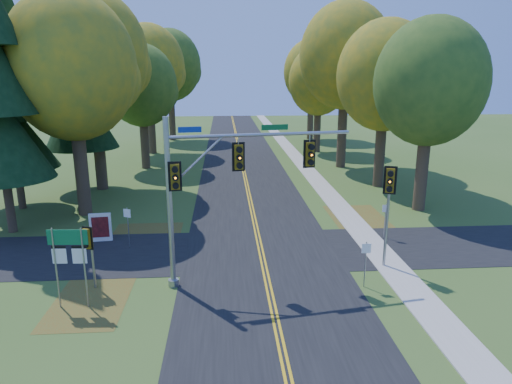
{
  "coord_description": "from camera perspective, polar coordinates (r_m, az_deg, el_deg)",
  "views": [
    {
      "loc": [
        -1.86,
        -20.66,
        9.2
      ],
      "look_at": [
        -0.24,
        2.11,
        3.2
      ],
      "focal_mm": 32.0,
      "sensor_mm": 36.0,
      "label": 1
    }
  ],
  "objects": [
    {
      "name": "info_kiosk",
      "position": [
        26.96,
        -18.85,
        -4.22
      ],
      "size": [
        1.19,
        0.3,
        1.63
      ],
      "rotation": [
        0.0,
        0.0,
        0.11
      ],
      "color": "silver",
      "rests_on": "ground"
    },
    {
      "name": "tree_e_d",
      "position": [
        54.68,
        7.9,
        13.59
      ],
      "size": [
        7.0,
        7.0,
        12.32
      ],
      "color": "#38281C",
      "rests_on": "ground"
    },
    {
      "name": "sidewalk_east",
      "position": [
        24.0,
        16.08,
        -8.35
      ],
      "size": [
        1.6,
        160.0,
        0.06
      ],
      "primitive_type": "cube",
      "color": "#9E998E",
      "rests_on": "ground"
    },
    {
      "name": "route_sign_cluster",
      "position": [
        19.49,
        -22.35,
        -6.93
      ],
      "size": [
        1.58,
        0.16,
        3.38
      ],
      "rotation": [
        0.0,
        0.0,
        -0.06
      ],
      "color": "gray",
      "rests_on": "ground"
    },
    {
      "name": "leaf_patch_w_near",
      "position": [
        26.72,
        -13.88,
        -5.84
      ],
      "size": [
        4.0,
        6.0,
        0.0
      ],
      "primitive_type": "cube",
      "color": "brown",
      "rests_on": "ground"
    },
    {
      "name": "centerline_left",
      "position": [
        22.67,
        0.75,
        -9.14
      ],
      "size": [
        0.1,
        160.0,
        0.01
      ],
      "primitive_type": "cube",
      "color": "gold",
      "rests_on": "road_main"
    },
    {
      "name": "pine_c",
      "position": [
        38.32,
        -21.68,
        14.47
      ],
      "size": [
        5.6,
        5.6,
        20.56
      ],
      "color": "#38281C",
      "rests_on": "ground"
    },
    {
      "name": "ped_signal_pole",
      "position": [
        20.82,
        -20.21,
        -6.0
      ],
      "size": [
        0.44,
        0.53,
        2.9
      ],
      "rotation": [
        0.0,
        0.0,
        -0.36
      ],
      "color": "gray",
      "rests_on": "ground"
    },
    {
      "name": "tree_w_a",
      "position": [
        31.44,
        -21.91,
        14.23
      ],
      "size": [
        8.0,
        8.0,
        14.15
      ],
      "color": "#38281C",
      "rests_on": "ground"
    },
    {
      "name": "tree_w_e",
      "position": [
        65.14,
        -10.67,
        15.25
      ],
      "size": [
        8.4,
        8.4,
        14.97
      ],
      "color": "#38281C",
      "rests_on": "ground"
    },
    {
      "name": "centerline_right",
      "position": [
        22.69,
        1.26,
        -9.13
      ],
      "size": [
        0.1,
        160.0,
        0.01
      ],
      "primitive_type": "cube",
      "color": "gold",
      "rests_on": "road_main"
    },
    {
      "name": "reg_sign_e_north",
      "position": [
        26.87,
        15.87,
        -2.74
      ],
      "size": [
        0.38,
        0.13,
        2.03
      ],
      "rotation": [
        0.0,
        0.0,
        -0.26
      ],
      "color": "gray",
      "rests_on": "ground"
    },
    {
      "name": "road_main",
      "position": [
        22.69,
        1.0,
        -9.17
      ],
      "size": [
        8.0,
        160.0,
        0.02
      ],
      "primitive_type": "cube",
      "color": "black",
      "rests_on": "ground"
    },
    {
      "name": "traffic_mast",
      "position": [
        19.54,
        -4.92,
        1.68
      ],
      "size": [
        8.15,
        1.83,
        7.48
      ],
      "rotation": [
        0.0,
        0.0,
        0.16
      ],
      "color": "#93949B",
      "rests_on": "ground"
    },
    {
      "name": "tree_e_e",
      "position": [
        65.41,
        7.03,
        14.61
      ],
      "size": [
        7.8,
        7.8,
        13.74
      ],
      "color": "#38281C",
      "rests_on": "ground"
    },
    {
      "name": "tree_w_d",
      "position": [
        54.48,
        -13.25,
        14.96
      ],
      "size": [
        8.2,
        8.2,
        14.56
      ],
      "color": "#38281C",
      "rests_on": "ground"
    },
    {
      "name": "tree_e_a",
      "position": [
        32.36,
        20.98,
        12.6
      ],
      "size": [
        7.2,
        7.2,
        12.73
      ],
      "color": "#38281C",
      "rests_on": "ground"
    },
    {
      "name": "tree_w_b",
      "position": [
        38.26,
        -19.76,
        15.65
      ],
      "size": [
        8.6,
        8.6,
        15.38
      ],
      "color": "#38281C",
      "rests_on": "ground"
    },
    {
      "name": "reg_sign_e_south",
      "position": [
        20.59,
        13.56,
        -7.83
      ],
      "size": [
        0.4,
        0.06,
        2.11
      ],
      "rotation": [
        0.0,
        0.0,
        -0.0
      ],
      "color": "gray",
      "rests_on": "ground"
    },
    {
      "name": "road_cross",
      "position": [
        24.52,
        0.59,
        -7.28
      ],
      "size": [
        60.0,
        6.0,
        0.02
      ],
      "primitive_type": "cube",
      "color": "black",
      "rests_on": "ground"
    },
    {
      "name": "tree_e_c",
      "position": [
        45.9,
        11.21,
        16.29
      ],
      "size": [
        8.8,
        8.8,
        15.79
      ],
      "color": "#38281C",
      "rests_on": "ground"
    },
    {
      "name": "east_signal_pole",
      "position": [
        22.07,
        16.31,
        0.04
      ],
      "size": [
        0.56,
        0.67,
        5.05
      ],
      "rotation": [
        0.0,
        0.0,
        -0.36
      ],
      "color": "gray",
      "rests_on": "ground"
    },
    {
      "name": "reg_sign_w",
      "position": [
        25.42,
        -15.75,
        -3.42
      ],
      "size": [
        0.4,
        0.2,
        2.23
      ],
      "rotation": [
        0.0,
        0.0,
        -0.42
      ],
      "color": "gray",
      "rests_on": "ground"
    },
    {
      "name": "pine_b",
      "position": [
        34.69,
        -28.72,
        11.25
      ],
      "size": [
        5.6,
        5.6,
        17.31
      ],
      "color": "#38281C",
      "rests_on": "ground"
    },
    {
      "name": "tree_e_b",
      "position": [
        38.44,
        15.9,
        13.74
      ],
      "size": [
        7.6,
        7.6,
        13.33
      ],
      "color": "#38281C",
      "rests_on": "ground"
    },
    {
      "name": "ground",
      "position": [
        22.69,
        1.0,
        -9.19
      ],
      "size": [
        160.0,
        160.0,
        0.0
      ],
      "primitive_type": "plane",
      "color": "#37571E",
      "rests_on": "ground"
    },
    {
      "name": "tree_w_c",
      "position": [
        45.8,
        -14.07,
        12.73
      ],
      "size": [
        6.8,
        6.8,
        11.91
      ],
      "color": "#38281C",
      "rests_on": "ground"
    },
    {
      "name": "leaf_patch_w_far",
      "position": [
        20.69,
        -19.91,
        -12.6
      ],
      "size": [
        3.0,
        5.0,
        0.0
      ],
      "primitive_type": "cube",
      "color": "brown",
      "rests_on": "ground"
    },
    {
      "name": "leaf_patch_e",
      "position": [
        29.5,
        13.26,
        -3.84
      ],
      "size": [
        3.5,
        8.0,
        0.0
      ],
      "primitive_type": "cube",
      "color": "brown",
      "rests_on": "ground"
    }
  ]
}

